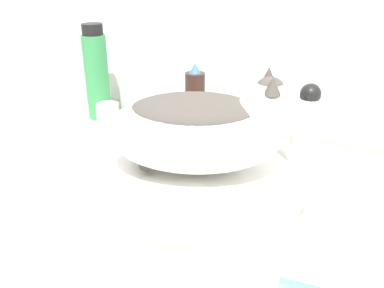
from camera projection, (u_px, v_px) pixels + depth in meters
sink_basin at (195, 178)px, 0.74m from camera, size 0.41×0.41×0.05m
cat at (202, 126)px, 0.70m from camera, size 0.38×0.28×0.18m
faucet at (114, 125)px, 0.86m from camera, size 0.16×0.07×0.15m
hairspray_can_black at (195, 103)px, 0.97m from camera, size 0.05×0.05×0.18m
deodorant_stick at (307, 120)px, 0.87m from camera, size 0.05×0.05×0.16m
shampoo_bottle_tall at (97, 74)px, 1.06m from camera, size 0.06×0.06×0.25m
soap_bar at (27, 184)px, 0.75m from camera, size 0.06×0.04×0.02m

